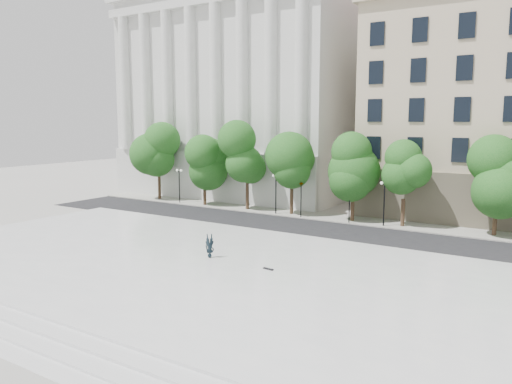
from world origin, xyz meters
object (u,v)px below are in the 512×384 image
person_lying (210,254)px  skateboard (268,269)px  traffic_light_west (301,181)px  traffic_light_east (350,185)px

person_lying → skateboard: bearing=-41.2°
traffic_light_west → traffic_light_east: traffic_light_west is taller
skateboard → person_lying: bearing=-176.0°
traffic_light_west → person_lying: bearing=-83.0°
traffic_light_west → skateboard: bearing=-68.8°
traffic_light_east → skateboard: traffic_light_east is taller
traffic_light_east → skateboard: 18.41m
traffic_light_east → skateboard: size_ratio=5.77×
person_lying → traffic_light_west: bearing=58.7°
traffic_light_west → skateboard: (6.98, -18.03, -3.24)m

